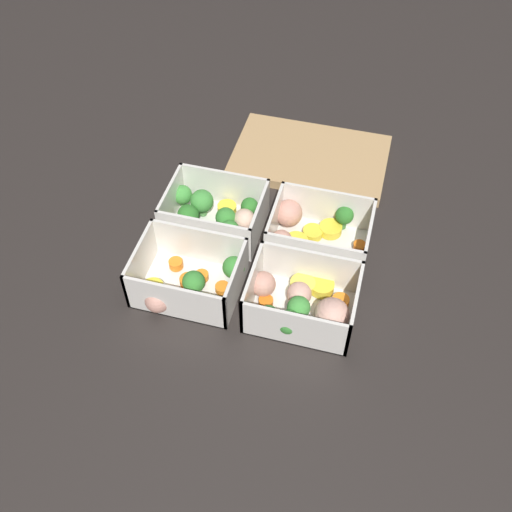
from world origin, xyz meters
The scene contains 6 objects.
ground_plane centered at (0.00, 0.00, 0.00)m, with size 4.00×4.00×0.00m, color #282321.
container_near_left centered at (-0.09, -0.07, 0.02)m, with size 0.16×0.13×0.07m.
container_near_right centered at (0.09, -0.07, 0.03)m, with size 0.16×0.13×0.07m.
container_far_left centered at (-0.09, 0.07, 0.03)m, with size 0.17×0.13×0.07m.
container_far_right centered at (0.07, 0.07, 0.02)m, with size 0.17×0.13×0.07m.
cutting_board centered at (0.03, 0.27, 0.01)m, with size 0.28×0.18×0.02m.
Camera 1 is at (0.16, -0.58, 0.74)m, focal length 42.00 mm.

